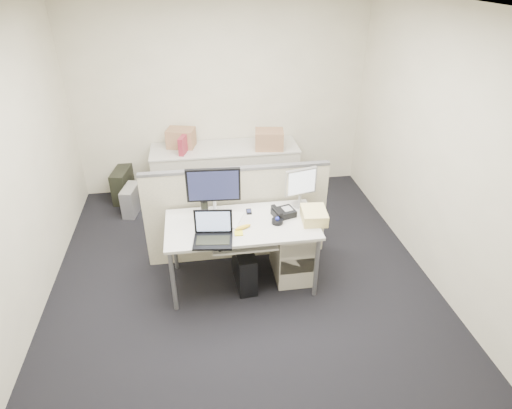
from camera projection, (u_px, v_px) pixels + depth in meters
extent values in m
cube|color=black|center=(243.00, 281.00, 4.60)|extent=(4.00, 4.50, 0.01)
cube|color=white|center=(237.00, 5.00, 3.23)|extent=(4.00, 4.50, 0.01)
cube|color=beige|center=(221.00, 97.00, 5.83)|extent=(4.00, 0.02, 2.70)
cube|color=beige|center=(298.00, 370.00, 1.99)|extent=(4.00, 0.02, 2.70)
cube|color=beige|center=(9.00, 181.00, 3.65)|extent=(0.02, 4.50, 2.70)
cube|color=beige|center=(444.00, 153.00, 4.17)|extent=(0.02, 4.50, 2.70)
cube|color=beige|center=(242.00, 225.00, 4.23)|extent=(1.50, 0.75, 0.03)
cylinder|color=slate|center=(173.00, 281.00, 4.05)|extent=(0.04, 0.04, 0.70)
cylinder|color=slate|center=(174.00, 242.00, 4.61)|extent=(0.04, 0.04, 0.70)
cylinder|color=slate|center=(316.00, 267.00, 4.23)|extent=(0.04, 0.04, 0.70)
cylinder|color=slate|center=(301.00, 231.00, 4.79)|extent=(0.04, 0.04, 0.70)
cube|color=beige|center=(244.00, 243.00, 4.13)|extent=(0.62, 0.32, 0.02)
cube|color=beige|center=(293.00, 248.00, 4.55)|extent=(0.40, 0.55, 0.65)
cube|color=beige|center=(237.00, 215.00, 4.70)|extent=(2.00, 0.06, 1.10)
cube|color=beige|center=(226.00, 172.00, 6.06)|extent=(2.00, 0.60, 0.72)
cube|color=black|center=(214.00, 193.00, 4.21)|extent=(0.54, 0.24, 0.53)
cube|color=#B7B7BC|center=(301.00, 188.00, 4.42)|extent=(0.37, 0.25, 0.42)
cube|color=black|center=(212.00, 230.00, 3.88)|extent=(0.39, 0.31, 0.27)
cylinder|color=black|center=(277.00, 221.00, 4.22)|extent=(0.12, 0.12, 0.04)
cube|color=black|center=(284.00, 213.00, 4.33)|extent=(0.25, 0.23, 0.07)
cube|color=silver|center=(229.00, 219.00, 4.28)|extent=(0.34, 0.37, 0.01)
cube|color=yellow|center=(239.00, 233.00, 4.06)|extent=(0.08, 0.08, 0.01)
cylinder|color=black|center=(205.00, 208.00, 4.33)|extent=(0.09, 0.09, 0.16)
ellipsoid|color=gold|center=(243.00, 227.00, 4.13)|extent=(0.18, 0.11, 0.04)
cube|color=black|center=(249.00, 212.00, 4.41)|extent=(0.06, 0.10, 0.01)
cube|color=#D4C370|center=(314.00, 215.00, 4.25)|extent=(0.27, 0.33, 0.11)
cube|color=black|center=(238.00, 239.00, 4.14)|extent=(0.52, 0.33, 0.03)
cube|color=black|center=(244.00, 267.00, 4.45)|extent=(0.22, 0.47, 0.43)
cube|color=black|center=(123.00, 184.00, 6.03)|extent=(0.27, 0.51, 0.45)
cube|color=#B7B7BC|center=(131.00, 200.00, 5.72)|extent=(0.24, 0.43, 0.38)
cube|color=#997048|center=(181.00, 139.00, 5.84)|extent=(0.42, 0.35, 0.27)
cube|color=#997048|center=(269.00, 140.00, 5.79)|extent=(0.42, 0.35, 0.27)
cube|color=maroon|center=(184.00, 145.00, 5.66)|extent=(0.14, 0.28, 0.25)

